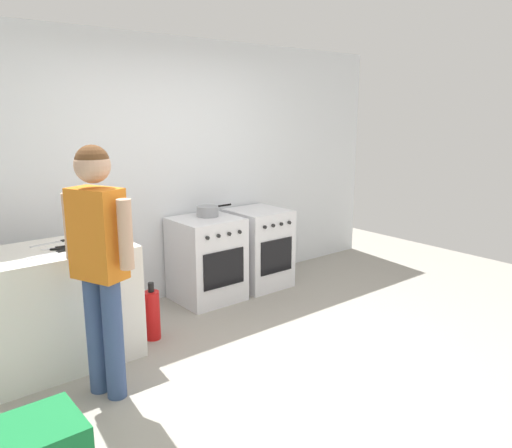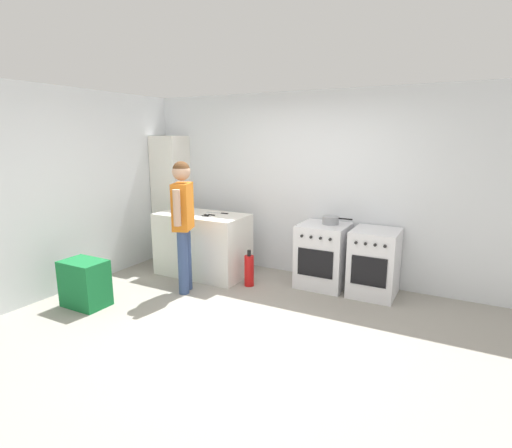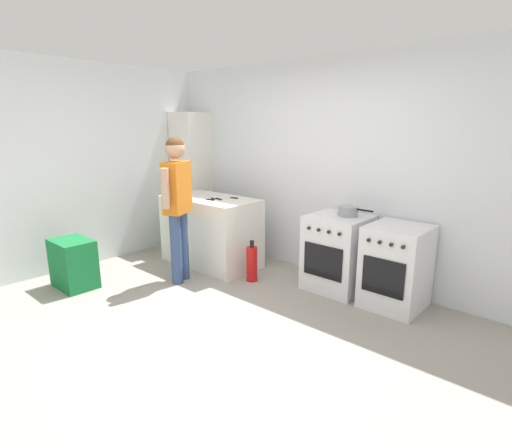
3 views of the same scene
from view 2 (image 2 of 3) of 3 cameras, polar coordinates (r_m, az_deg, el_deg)
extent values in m
plane|color=gray|center=(4.40, -2.07, -14.48)|extent=(8.00, 8.00, 0.00)
cube|color=silver|center=(5.73, 7.72, 5.39)|extent=(6.00, 0.10, 2.60)
cube|color=silver|center=(5.98, -22.25, 4.88)|extent=(0.10, 3.10, 2.60)
cube|color=silver|center=(5.87, -7.62, -2.90)|extent=(1.30, 0.70, 0.90)
cube|color=silver|center=(5.45, 9.54, -4.43)|extent=(0.63, 0.60, 0.85)
cube|color=black|center=(5.18, 8.43, -5.57)|extent=(0.47, 0.01, 0.36)
cylinder|color=black|center=(5.28, 7.83, -0.20)|extent=(0.20, 0.20, 0.01)
cylinder|color=black|center=(5.19, 10.74, -0.52)|extent=(0.20, 0.20, 0.01)
cylinder|color=black|center=(5.50, 8.71, 0.28)|extent=(0.20, 0.20, 0.01)
cylinder|color=black|center=(5.42, 11.51, -0.02)|extent=(0.20, 0.20, 0.01)
cylinder|color=black|center=(5.15, 6.55, -1.71)|extent=(0.04, 0.02, 0.04)
cylinder|color=black|center=(5.10, 7.85, -1.87)|extent=(0.04, 0.02, 0.04)
cylinder|color=black|center=(5.06, 9.18, -2.03)|extent=(0.04, 0.02, 0.04)
cylinder|color=black|center=(5.02, 10.53, -2.19)|extent=(0.04, 0.02, 0.04)
cube|color=silver|center=(5.29, 16.54, -5.31)|extent=(0.56, 0.60, 0.85)
cube|color=black|center=(5.01, 15.79, -6.55)|extent=(0.42, 0.01, 0.36)
cylinder|color=black|center=(5.09, 15.15, -0.99)|extent=(0.18, 0.18, 0.01)
cylinder|color=black|center=(5.04, 17.95, -1.29)|extent=(0.18, 0.18, 0.01)
cylinder|color=black|center=(5.32, 15.75, -0.46)|extent=(0.18, 0.18, 0.01)
cylinder|color=black|center=(5.27, 18.43, -0.75)|extent=(0.18, 0.18, 0.01)
cylinder|color=black|center=(4.94, 14.09, -2.60)|extent=(0.04, 0.02, 0.04)
cylinder|color=black|center=(4.92, 15.36, -2.75)|extent=(0.04, 0.02, 0.04)
cylinder|color=black|center=(4.90, 16.64, -2.89)|extent=(0.04, 0.02, 0.04)
cylinder|color=black|center=(4.88, 17.94, -3.04)|extent=(0.04, 0.02, 0.04)
cylinder|color=gray|center=(5.37, 10.60, 0.53)|extent=(0.22, 0.22, 0.10)
cylinder|color=black|center=(5.31, 12.67, 0.70)|extent=(0.18, 0.02, 0.02)
cube|color=silver|center=(5.73, -7.19, 1.38)|extent=(0.10, 0.03, 0.01)
cube|color=black|center=(5.66, -6.38, 1.30)|extent=(0.11, 0.04, 0.01)
cube|color=silver|center=(5.51, -6.43, 0.97)|extent=(0.19, 0.13, 0.01)
cube|color=black|center=(5.65, -7.09, 1.27)|extent=(0.11, 0.08, 0.01)
cube|color=silver|center=(5.83, -6.08, 1.61)|extent=(0.24, 0.07, 0.01)
cube|color=black|center=(5.76, -4.52, 1.53)|extent=(0.11, 0.04, 0.01)
cube|color=silver|center=(5.66, -8.74, 1.21)|extent=(0.22, 0.07, 0.01)
cube|color=black|center=(5.59, -7.25, 1.14)|extent=(0.11, 0.04, 0.01)
cylinder|color=#384C7A|center=(5.19, -10.38, -5.44)|extent=(0.13, 0.13, 0.83)
cylinder|color=#384C7A|center=(5.33, -9.90, -4.92)|extent=(0.13, 0.13, 0.83)
cube|color=orange|center=(5.09, -10.44, 2.47)|extent=(0.31, 0.39, 0.59)
cylinder|color=tan|center=(4.86, -11.25, 2.27)|extent=(0.09, 0.09, 0.44)
cylinder|color=tan|center=(5.32, -9.72, 3.18)|extent=(0.09, 0.09, 0.44)
sphere|color=tan|center=(5.04, -10.63, 7.38)|extent=(0.23, 0.23, 0.23)
sphere|color=brown|center=(5.04, -10.64, 7.61)|extent=(0.21, 0.21, 0.21)
cylinder|color=red|center=(5.43, -0.99, -6.70)|extent=(0.13, 0.13, 0.42)
cylinder|color=black|center=(5.36, -1.00, -4.17)|extent=(0.05, 0.05, 0.08)
cube|color=#197238|center=(5.25, -23.11, -9.23)|extent=(0.52, 0.36, 0.28)
cube|color=#197238|center=(5.16, -23.37, -6.33)|extent=(0.52, 0.36, 0.28)
cube|color=silver|center=(6.71, -11.98, 3.65)|extent=(0.48, 0.44, 2.00)
camera|label=1|loc=(4.39, -50.67, 6.71)|focal=35.00mm
camera|label=3|loc=(1.30, 52.07, 0.47)|focal=28.00mm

